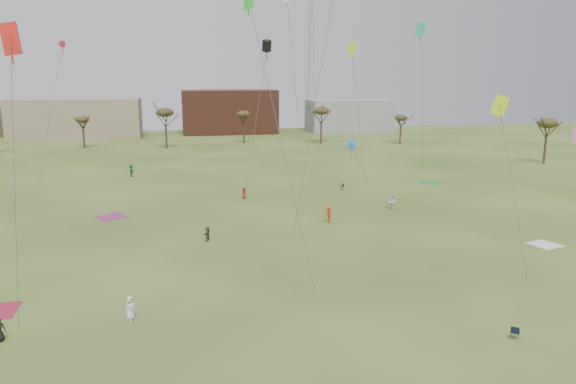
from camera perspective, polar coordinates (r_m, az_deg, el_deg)
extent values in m
plane|color=#334F18|center=(38.66, 3.64, -11.70)|extent=(260.00, 260.00, 0.00)
imported|color=white|center=(37.37, -16.35, -11.72)|extent=(0.91, 0.93, 1.61)
imported|color=brown|center=(52.86, -8.52, -4.38)|extent=(0.95, 1.38, 1.43)
imported|color=#CC4526|center=(58.84, 4.31, -2.35)|extent=(0.95, 1.34, 1.88)
imported|color=white|center=(65.74, 10.94, -1.05)|extent=(1.06, 1.08, 1.76)
imported|color=#297C39|center=(89.24, -16.26, 2.18)|extent=(1.05, 1.86, 1.92)
imported|color=maroon|center=(70.60, -4.67, -0.10)|extent=(0.83, 0.81, 1.44)
cube|color=white|center=(56.75, 25.53, -5.06)|extent=(3.08, 3.08, 0.03)
cube|color=#9B2F6C|center=(64.50, -18.13, -2.50)|extent=(4.07, 4.07, 0.03)
cube|color=#328A40|center=(83.86, 14.89, 0.98)|extent=(3.50, 3.50, 0.03)
cube|color=#141D37|center=(36.47, 22.91, -13.50)|extent=(0.71, 0.71, 0.04)
cube|color=#141D37|center=(36.16, 22.89, -13.31)|extent=(0.46, 0.43, 0.44)
cube|color=#142038|center=(76.28, 5.71, 0.57)|extent=(0.58, 0.58, 0.04)
cube|color=#142038|center=(76.34, 5.87, 0.75)|extent=(0.21, 0.51, 0.44)
cube|color=red|center=(37.30, -27.31, 14.22)|extent=(0.97, 0.97, 1.90)
cube|color=red|center=(37.26, -27.21, 13.20)|extent=(0.08, 0.08, 1.71)
cylinder|color=#4C4C51|center=(36.07, -26.96, 0.82)|extent=(0.29, 3.64, 16.92)
cube|color=green|center=(40.02, -4.21, 19.08)|extent=(0.08, 0.08, 1.46)
cylinder|color=#4C4C51|center=(37.43, -0.66, 5.01)|extent=(3.65, 5.85, 20.15)
cylinder|color=#4C4C51|center=(48.82, 2.80, 8.76)|extent=(3.94, 0.08, 23.71)
cube|color=#D0E718|center=(45.70, 21.51, 8.52)|extent=(0.77, 0.77, 1.52)
cube|color=#D0E718|center=(45.73, 21.46, 7.85)|extent=(0.08, 0.08, 1.37)
cylinder|color=#4C4C51|center=(44.35, 22.72, 0.17)|extent=(0.12, 5.16, 12.50)
cube|color=black|center=(64.06, -2.26, 15.20)|extent=(0.75, 0.75, 1.29)
cube|color=black|center=(64.03, -2.26, 14.53)|extent=(0.08, 0.08, 1.93)
cylinder|color=#4C4C51|center=(62.58, -3.50, 6.94)|extent=(3.37, 2.86, 18.17)
cone|color=blue|center=(66.62, 6.74, 5.01)|extent=(1.08, 0.08, 1.08)
cube|color=blue|center=(66.71, 6.73, 4.42)|extent=(0.08, 0.08, 1.77)
cylinder|color=#4C4C51|center=(68.32, 7.80, 2.37)|extent=(3.35, 1.53, 6.57)
cube|color=#A8E025|center=(77.86, 6.78, 14.81)|extent=(0.99, 0.99, 1.94)
cube|color=#A8E025|center=(77.83, 6.77, 14.31)|extent=(0.08, 0.08, 1.75)
cylinder|color=#4C4C51|center=(77.49, 7.47, 7.97)|extent=(1.95, 1.67, 18.49)
cone|color=red|center=(71.35, -22.79, 14.25)|extent=(0.82, 0.06, 0.82)
cube|color=red|center=(71.32, -22.76, 13.83)|extent=(0.08, 0.08, 1.34)
cylinder|color=#4C4C51|center=(69.55, -23.97, 6.58)|extent=(3.61, 4.66, 18.50)
cube|color=#178C69|center=(83.85, 13.87, 16.44)|extent=(1.05, 1.05, 2.06)
cube|color=#178C69|center=(83.79, 13.84, 15.95)|extent=(0.08, 0.08, 1.85)
cylinder|color=#4C4C51|center=(84.05, 13.96, 9.07)|extent=(1.58, 0.16, 21.52)
cube|color=silver|center=(94.00, -0.10, 19.69)|extent=(0.79, 0.79, 1.35)
cube|color=silver|center=(93.90, -0.10, 19.21)|extent=(0.08, 0.08, 2.03)
cylinder|color=#4C4C51|center=(90.87, 0.73, 11.38)|extent=(1.64, 5.12, 27.11)
cylinder|color=#3A2B1E|center=(128.47, -20.80, 5.32)|extent=(0.40, 0.40, 4.32)
ellipsoid|color=#473D1E|center=(128.10, -20.94, 7.17)|extent=(3.02, 3.02, 1.58)
cylinder|color=#3A2B1E|center=(122.80, -12.77, 5.78)|extent=(0.40, 0.40, 5.40)
ellipsoid|color=#473D1E|center=(122.36, -12.88, 8.21)|extent=(3.78, 3.78, 1.98)
cylinder|color=#3A2B1E|center=(129.70, -4.70, 6.20)|extent=(0.40, 0.40, 4.68)
ellipsoid|color=#473D1E|center=(129.32, -4.73, 8.19)|extent=(3.28, 3.28, 1.72)
cylinder|color=#3A2B1E|center=(129.17, 3.52, 6.33)|extent=(0.40, 0.40, 5.28)
ellipsoid|color=#473D1E|center=(128.76, 3.54, 8.59)|extent=(3.70, 3.70, 1.94)
cylinder|color=#3A2B1E|center=(130.43, 11.79, 5.91)|extent=(0.40, 0.40, 4.20)
ellipsoid|color=#473D1E|center=(130.07, 11.87, 7.69)|extent=(2.94, 2.94, 1.54)
cylinder|color=#3A2B1E|center=(108.93, 25.54, 4.03)|extent=(0.40, 0.40, 5.04)
ellipsoid|color=#473D1E|center=(108.45, 25.77, 6.58)|extent=(3.53, 3.53, 1.85)
cube|color=#937F60|center=(151.64, -21.42, 7.27)|extent=(32.00, 14.00, 10.00)
cube|color=brown|center=(155.07, -6.27, 8.49)|extent=(26.00, 16.00, 12.00)
cube|color=gray|center=(160.31, 6.49, 8.06)|extent=(24.00, 12.00, 9.00)
cylinder|color=#9EA3A8|center=(164.17, 2.73, 13.28)|extent=(0.16, 0.16, 38.00)
cylinder|color=#9EA3A8|center=(164.60, 2.19, 13.28)|extent=(0.16, 0.16, 38.00)
cylinder|color=#9EA3A8|center=(163.08, 2.33, 13.29)|extent=(0.16, 0.16, 38.00)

